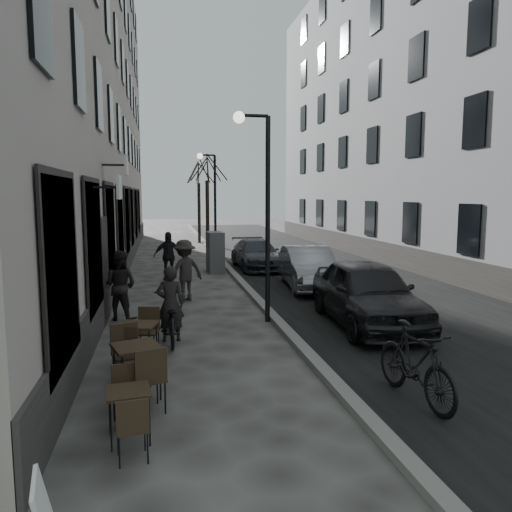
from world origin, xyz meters
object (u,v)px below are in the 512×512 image
object	(u,v)px
car_mid	(308,267)
pedestrian_near	(120,285)
car_far	(257,254)
tree_far	(199,171)
bistro_set_c	(139,340)
bistro_set_a	(129,410)
streetlamp_near	(261,194)
tree_near	(207,166)
pedestrian_mid	(185,270)
car_near	(367,293)
bistro_set_b	(137,365)
streetlamp_far	(211,194)
moped	(415,364)
bicycle	(171,318)
pedestrian_far	(168,256)
utility_cabinet	(215,252)

from	to	relation	value
car_mid	pedestrian_near	bearing A→B (deg)	-145.91
pedestrian_near	car_far	xyz separation A→B (m)	(5.03, 8.03, -0.27)
tree_far	bistro_set_c	distance (m)	24.22
car_mid	bistro_set_a	bearing A→B (deg)	-113.49
streetlamp_near	bistro_set_a	size ratio (longest dim) A/B	3.65
tree_near	bistro_set_a	size ratio (longest dim) A/B	4.09
tree_far	car_mid	world-z (taller)	tree_far
pedestrian_mid	car_near	xyz separation A→B (m)	(4.20, -3.61, -0.13)
car_near	car_mid	distance (m)	4.94
tree_near	pedestrian_mid	xyz separation A→B (m)	(-1.80, -12.14, -3.75)
car_mid	bistro_set_b	bearing A→B (deg)	-117.22
streetlamp_far	car_near	world-z (taller)	streetlamp_far
bistro_set_a	car_near	xyz separation A→B (m)	(5.31, 4.85, 0.38)
pedestrian_mid	car_mid	distance (m)	4.41
bistro_set_b	car_far	world-z (taller)	car_far
bistro_set_b	moped	bearing A→B (deg)	-30.07
car_mid	bicycle	bearing A→B (deg)	-125.97
car_mid	car_far	world-z (taller)	car_mid
pedestrian_near	pedestrian_far	world-z (taller)	pedestrian_far
tree_near	car_far	size ratio (longest dim) A/B	1.34
tree_far	bistro_set_c	xyz separation A→B (m)	(-2.91, -23.68, -4.19)
bicycle	bistro_set_c	bearing A→B (deg)	66.25
tree_near	moped	xyz separation A→B (m)	(1.30, -20.15, -4.07)
streetlamp_far	pedestrian_near	size ratio (longest dim) A/B	2.88
car_far	moped	bearing A→B (deg)	-92.31
bicycle	moped	xyz separation A→B (m)	(3.60, -3.92, 0.09)
tree_near	pedestrian_near	bearing A→B (deg)	-103.94
bistro_set_a	moped	world-z (taller)	moped
streetlamp_near	pedestrian_near	bearing A→B (deg)	165.29
streetlamp_near	pedestrian_far	world-z (taller)	streetlamp_near
streetlamp_far	car_near	xyz separation A→B (m)	(2.47, -12.75, -2.37)
car_far	bistro_set_b	bearing A→B (deg)	-109.94
car_far	moped	world-z (taller)	car_far
utility_cabinet	bistro_set_a	bearing A→B (deg)	-103.89
pedestrian_mid	pedestrian_far	world-z (taller)	pedestrian_mid
streetlamp_near	utility_cabinet	distance (m)	8.46
car_near	bistro_set_c	bearing A→B (deg)	-156.71
bistro_set_a	pedestrian_mid	xyz separation A→B (m)	(1.11, 8.47, 0.50)
streetlamp_far	tree_near	distance (m)	3.36
pedestrian_mid	pedestrian_far	bearing A→B (deg)	-109.96
utility_cabinet	pedestrian_near	xyz separation A→B (m)	(-3.17, -7.23, 0.06)
bistro_set_b	tree_near	bearing A→B (deg)	64.36
tree_far	pedestrian_near	size ratio (longest dim) A/B	3.23
tree_near	pedestrian_near	world-z (taller)	tree_near
tree_near	car_far	distance (m)	7.46
tree_near	bistro_set_b	size ratio (longest dim) A/B	3.31
tree_near	pedestrian_far	bearing A→B (deg)	-105.04
bistro_set_b	moped	size ratio (longest dim) A/B	0.87
car_near	car_far	distance (m)	9.72
pedestrian_far	car_near	bearing A→B (deg)	-53.81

